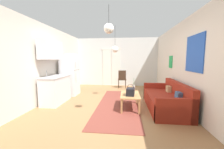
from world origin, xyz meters
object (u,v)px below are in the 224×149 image
object	(u,v)px
coffee_table	(130,96)
refrigerator	(70,74)
pendant_lamp_near	(109,29)
bamboo_vase	(134,89)
couch	(167,100)
handbag	(130,92)
pendant_lamp_far	(115,49)
accent_chair	(122,78)

from	to	relation	value
coffee_table	refrigerator	xyz separation A→B (m)	(-2.42, 1.29, 0.47)
pendant_lamp_near	bamboo_vase	bearing A→B (deg)	57.19
couch	handbag	size ratio (longest dim) A/B	6.18
refrigerator	pendant_lamp_far	world-z (taller)	pendant_lamp_far
coffee_table	pendant_lamp_near	bearing A→B (deg)	-119.45
handbag	refrigerator	size ratio (longest dim) A/B	0.19
couch	handbag	bearing A→B (deg)	-167.91
pendant_lamp_far	handbag	bearing A→B (deg)	-62.61
accent_chair	pendant_lamp_far	size ratio (longest dim) A/B	0.98
refrigerator	pendant_lamp_far	bearing A→B (deg)	-12.33
coffee_table	refrigerator	world-z (taller)	refrigerator
pendant_lamp_near	coffee_table	bearing A→B (deg)	60.55
accent_chair	coffee_table	bearing A→B (deg)	94.85
handbag	pendant_lamp_near	distance (m)	1.84
pendant_lamp_near	pendant_lamp_far	bearing A→B (deg)	90.47
pendant_lamp_near	couch	bearing A→B (deg)	31.78
couch	refrigerator	xyz separation A→B (m)	(-3.51, 1.21, 0.59)
bamboo_vase	handbag	bearing A→B (deg)	-116.70
pendant_lamp_near	pendant_lamp_far	size ratio (longest dim) A/B	0.66
refrigerator	pendant_lamp_far	distance (m)	2.17
coffee_table	pendant_lamp_near	size ratio (longest dim) A/B	1.57
couch	accent_chair	size ratio (longest dim) A/B	2.22
refrigerator	pendant_lamp_near	size ratio (longest dim) A/B	2.77
pendant_lamp_far	couch	bearing A→B (deg)	-26.27
bamboo_vase	pendant_lamp_far	bearing A→B (deg)	127.61
couch	accent_chair	world-z (taller)	accent_chair
refrigerator	couch	bearing A→B (deg)	-19.04
pendant_lamp_far	pendant_lamp_near	bearing A→B (deg)	-89.53
coffee_table	refrigerator	distance (m)	2.79
handbag	accent_chair	size ratio (longest dim) A/B	0.36
bamboo_vase	pendant_lamp_near	world-z (taller)	pendant_lamp_near
coffee_table	bamboo_vase	world-z (taller)	bamboo_vase
couch	bamboo_vase	world-z (taller)	bamboo_vase
coffee_table	pendant_lamp_far	distance (m)	1.77
bamboo_vase	accent_chair	distance (m)	2.82
coffee_table	bamboo_vase	bearing A→B (deg)	26.42
couch	pendant_lamp_near	xyz separation A→B (m)	(-1.60, -0.99, 1.87)
accent_chair	pendant_lamp_far	bearing A→B (deg)	82.38
accent_chair	pendant_lamp_near	distance (m)	4.09
handbag	refrigerator	bearing A→B (deg)	149.27
bamboo_vase	couch	bearing A→B (deg)	1.63
refrigerator	accent_chair	size ratio (longest dim) A/B	1.87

